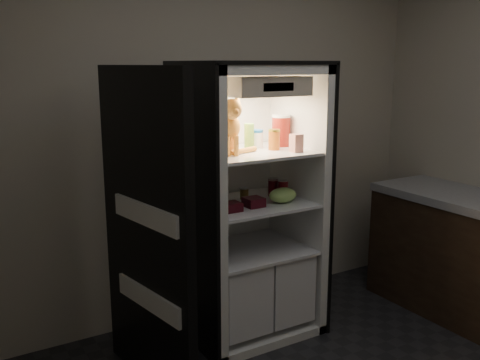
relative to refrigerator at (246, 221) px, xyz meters
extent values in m
plane|color=#BBB29C|center=(0.00, 0.42, 0.56)|extent=(3.60, 0.00, 3.60)
cube|color=white|center=(0.00, 0.29, 0.13)|extent=(0.85, 0.06, 1.85)
cube|color=white|center=(-0.40, -0.03, 0.13)|extent=(0.06, 0.70, 1.85)
cube|color=white|center=(0.40, -0.03, 0.13)|extent=(0.06, 0.70, 1.85)
cube|color=white|center=(0.00, -0.03, 1.03)|extent=(0.85, 0.70, 0.06)
cube|color=white|center=(0.00, -0.03, -0.76)|extent=(0.85, 0.70, 0.06)
cube|color=black|center=(-0.44, -0.03, 0.13)|extent=(0.02, 0.72, 1.87)
cube|color=black|center=(0.44, -0.03, 0.13)|extent=(0.02, 0.72, 1.87)
cube|color=black|center=(0.00, -0.03, 1.07)|extent=(0.90, 0.72, 0.02)
cube|color=white|center=(0.00, -0.06, 0.49)|extent=(0.73, 0.62, 0.02)
cube|color=white|center=(0.00, -0.06, 0.14)|extent=(0.73, 0.62, 0.02)
cube|color=white|center=(-0.18, -0.06, -0.44)|extent=(0.34, 0.58, 0.48)
cube|color=white|center=(0.18, -0.06, -0.44)|extent=(0.34, 0.58, 0.48)
cube|color=white|center=(0.00, -0.06, -0.19)|extent=(0.73, 0.62, 0.02)
cube|color=beige|center=(0.00, -0.27, 0.93)|extent=(0.52, 0.18, 0.12)
cube|color=black|center=(0.00, -0.36, 0.93)|extent=(0.22, 0.01, 0.05)
cube|color=black|center=(-0.84, -0.28, 0.13)|extent=(0.20, 0.87, 1.85)
cube|color=white|center=(-0.85, -0.34, -0.24)|extent=(0.16, 0.64, 0.12)
cube|color=white|center=(-0.85, -0.34, 0.26)|extent=(0.16, 0.64, 0.12)
ellipsoid|color=orange|center=(-0.19, -0.01, 0.60)|extent=(0.23, 0.27, 0.20)
ellipsoid|color=orange|center=(-0.21, -0.11, 0.67)|extent=(0.18, 0.17, 0.18)
sphere|color=#C57026|center=(-0.22, -0.17, 0.79)|extent=(0.15, 0.15, 0.13)
sphere|color=#C57026|center=(-0.22, -0.22, 0.78)|extent=(0.06, 0.06, 0.05)
cone|color=#C57026|center=(-0.25, -0.16, 0.85)|extent=(0.06, 0.06, 0.06)
cone|color=#C57026|center=(-0.18, -0.17, 0.85)|extent=(0.06, 0.06, 0.06)
cylinder|color=orange|center=(-0.25, -0.17, 0.56)|extent=(0.03, 0.03, 0.13)
cylinder|color=orange|center=(-0.19, -0.18, 0.56)|extent=(0.03, 0.03, 0.13)
cylinder|color=orange|center=(-0.10, -0.12, 0.52)|extent=(0.23, 0.10, 0.03)
cylinder|color=#268D32|center=(0.02, 0.00, 0.58)|extent=(0.07, 0.07, 0.16)
cylinder|color=#268D32|center=(0.02, 0.00, 0.67)|extent=(0.07, 0.07, 0.01)
cylinder|color=white|center=(0.10, 0.04, 0.55)|extent=(0.09, 0.09, 0.11)
cylinder|color=#185AA8|center=(0.10, 0.04, 0.61)|extent=(0.09, 0.09, 0.02)
cylinder|color=maroon|center=(0.16, -0.10, 0.56)|extent=(0.08, 0.08, 0.13)
cylinder|color=gold|center=(0.16, -0.10, 0.63)|extent=(0.08, 0.08, 0.01)
cylinder|color=#A02915|center=(0.29, 0.01, 0.60)|extent=(0.13, 0.13, 0.20)
cylinder|color=white|center=(0.29, 0.01, 0.71)|extent=(0.13, 0.13, 0.02)
cube|color=silver|center=(0.23, -0.25, 0.56)|extent=(0.07, 0.07, 0.12)
cylinder|color=black|center=(0.22, 0.01, 0.21)|extent=(0.07, 0.07, 0.12)
cylinder|color=#B2B2B2|center=(0.22, 0.01, 0.27)|extent=(0.07, 0.07, 0.00)
cylinder|color=black|center=(0.22, 0.00, 0.21)|extent=(0.06, 0.06, 0.11)
cylinder|color=#B2B2B2|center=(0.22, 0.00, 0.27)|extent=(0.06, 0.06, 0.00)
cylinder|color=black|center=(0.23, -0.10, 0.21)|extent=(0.07, 0.07, 0.13)
cylinder|color=#B2B2B2|center=(0.23, -0.10, 0.28)|extent=(0.07, 0.07, 0.00)
cylinder|color=brown|center=(0.00, 0.03, 0.19)|extent=(0.06, 0.06, 0.07)
cylinder|color=#B2B2B2|center=(0.00, 0.03, 0.23)|extent=(0.06, 0.06, 0.01)
ellipsoid|color=#95D463|center=(0.18, -0.18, 0.20)|extent=(0.20, 0.15, 0.10)
cube|color=#4C0C14|center=(-0.23, -0.19, 0.18)|extent=(0.11, 0.11, 0.06)
cube|color=#4C0C14|center=(-0.05, -0.17, 0.18)|extent=(0.12, 0.12, 0.06)
camera|label=1|loc=(-1.88, -3.02, 1.07)|focal=40.00mm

